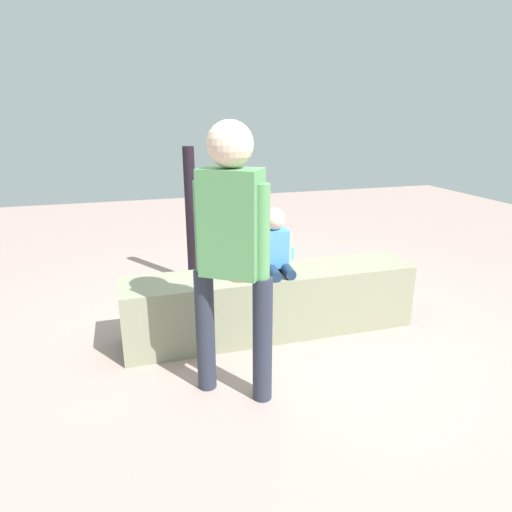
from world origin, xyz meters
name	(u,v)px	position (x,y,z in m)	size (l,w,h in m)	color
ground_plane	(271,331)	(0.00, 0.00, 0.00)	(12.00, 12.00, 0.00)	#A58A83
concrete_ledge	(272,302)	(0.00, 0.00, 0.25)	(2.23, 0.44, 0.50)	gray
child_seated	(275,245)	(0.02, 0.00, 0.71)	(0.28, 0.32, 0.48)	#1A2F4B
adult_standing	(232,241)	(-0.47, -0.68, 0.97)	(0.41, 0.35, 1.61)	#282E3C
cake_plate	(242,275)	(-0.25, -0.05, 0.52)	(0.22, 0.22, 0.07)	#E0594C
gift_bag	(283,263)	(0.48, 1.06, 0.17)	(0.21, 0.10, 0.38)	#59C6B2
railing_post	(192,231)	(-0.41, 1.27, 0.53)	(0.36, 0.36, 1.35)	black
water_bottle_near_gift	(295,281)	(0.49, 0.74, 0.10)	(0.06, 0.06, 0.22)	silver
water_bottle_far_side	(163,311)	(-0.80, 0.45, 0.09)	(0.07, 0.07, 0.19)	silver
party_cup_red	(326,290)	(0.73, 0.53, 0.06)	(0.07, 0.07, 0.12)	red
handbag_black_leather	(215,295)	(-0.33, 0.60, 0.11)	(0.34, 0.13, 0.33)	black
handbag_brown_canvas	(258,276)	(0.16, 0.87, 0.13)	(0.27, 0.11, 0.35)	brown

